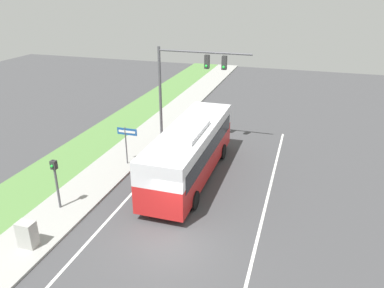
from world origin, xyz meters
The scene contains 10 objects.
ground_plane centered at (0.00, 0.00, 0.00)m, with size 80.00×80.00×0.00m, color #424244.
sidewalk centered at (-6.20, 0.00, 0.06)m, with size 2.80×80.00×0.12m.
grass_verge centered at (-9.40, 0.00, 0.05)m, with size 3.60×80.00×0.10m.
lane_divider_near centered at (-3.60, 0.00, 0.00)m, with size 0.14×30.00×0.01m.
lane_divider_far centered at (3.60, 0.00, 0.00)m, with size 0.14×30.00×0.01m.
bus centered at (-1.09, 6.11, 1.87)m, with size 2.72×10.24×3.39m.
signal_gantry centered at (-3.12, 11.45, 4.84)m, with size 6.54×0.41×6.77m.
pedestrian_signal centered at (-6.39, 0.83, 1.89)m, with size 0.28×0.34×2.75m.
street_sign centered at (-5.36, 6.51, 1.82)m, with size 1.32×0.08×2.57m.
utility_cabinet centered at (-5.81, -2.21, 0.72)m, with size 0.76×0.53×1.20m.
Camera 1 is at (4.93, -12.76, 10.56)m, focal length 35.00 mm.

